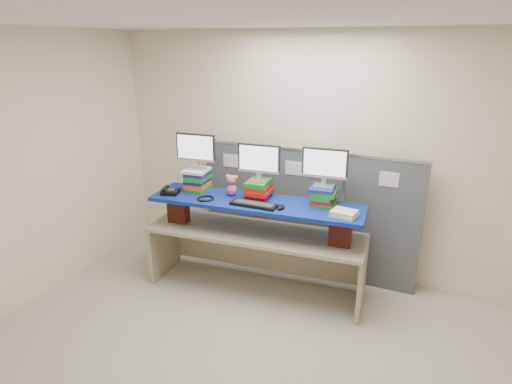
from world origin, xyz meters
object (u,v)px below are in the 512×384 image
at_px(keyboard, 254,204).
at_px(desk, 256,243).
at_px(monitor_center, 259,160).
at_px(monitor_left, 196,149).
at_px(desk_phone, 170,191).
at_px(blue_board, 256,203).
at_px(monitor_right, 325,165).

bearing_deg(keyboard, desk, 104.44).
bearing_deg(monitor_center, desk, -86.22).
distance_m(desk, monitor_left, 1.22).
relative_size(monitor_left, keyboard, 0.95).
bearing_deg(monitor_center, desk_phone, -167.22).
height_order(desk, blue_board, blue_board).
relative_size(blue_board, keyboard, 4.71).
bearing_deg(blue_board, desk, -94.65).
bearing_deg(monitor_right, monitor_left, -180.00).
distance_m(monitor_center, keyboard, 0.48).
xyz_separation_m(monitor_right, desk_phone, (-1.64, -0.35, -0.40)).
distance_m(desk, monitor_right, 1.15).
bearing_deg(blue_board, monitor_center, 93.78).
xyz_separation_m(desk, blue_board, (0.00, 0.00, 0.47)).
relative_size(monitor_right, desk_phone, 2.09).
xyz_separation_m(desk, monitor_left, (-0.75, 0.06, 0.97)).
bearing_deg(monitor_left, monitor_center, -0.00).
xyz_separation_m(blue_board, monitor_left, (-0.75, 0.06, 0.50)).
distance_m(monitor_left, desk_phone, 0.55).
height_order(blue_board, monitor_right, monitor_right).
relative_size(monitor_center, desk_phone, 2.09).
bearing_deg(monitor_right, monitor_center, -180.00).
height_order(monitor_right, keyboard, monitor_right).
height_order(keyboard, desk_phone, desk_phone).
relative_size(monitor_center, keyboard, 0.95).
xyz_separation_m(blue_board, monitor_right, (0.68, 0.17, 0.45)).
xyz_separation_m(monitor_right, keyboard, (-0.64, -0.31, -0.41)).
bearing_deg(monitor_center, monitor_left, 180.00).
xyz_separation_m(monitor_center, keyboard, (0.05, -0.25, -0.40)).
xyz_separation_m(blue_board, monitor_center, (-0.02, 0.12, 0.43)).
bearing_deg(desk_phone, keyboard, -14.53).
height_order(blue_board, desk_phone, desk_phone).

